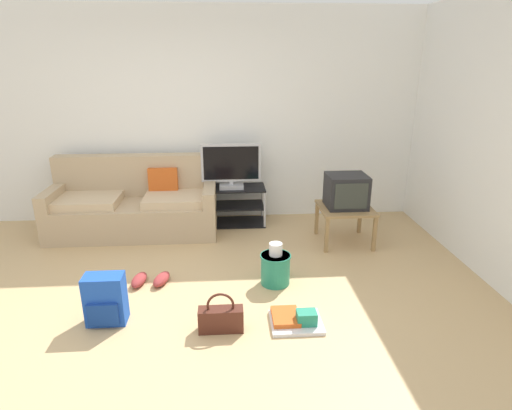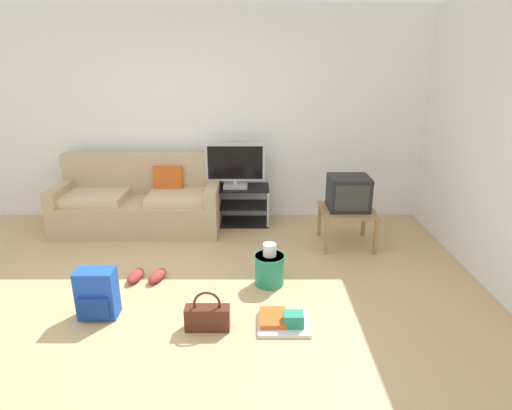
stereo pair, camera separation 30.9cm
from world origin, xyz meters
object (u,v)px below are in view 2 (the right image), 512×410
crt_tv (350,193)px  floor_tray (284,321)px  side_table (349,214)px  handbag (209,316)px  couch (142,203)px  flat_tv (237,166)px  cleaning_bucket (271,267)px  sneakers_pair (148,276)px  backpack (99,294)px  tv_stand (238,205)px

crt_tv → floor_tray: size_ratio=1.07×
side_table → crt_tv: bearing=90.0°
crt_tv → handbag: 2.26m
handbag → crt_tv: bearing=49.1°
couch → side_table: bearing=-11.9°
flat_tv → cleaning_bucket: size_ratio=1.79×
side_table → crt_tv: crt_tv is taller
sneakers_pair → backpack: bearing=-111.9°
flat_tv → sneakers_pair: 1.88m
side_table → floor_tray: side_table is taller
couch → tv_stand: 1.22m
side_table → cleaning_bucket: side_table is taller
cleaning_bucket → floor_tray: 0.70m
tv_stand → flat_tv: flat_tv is taller
backpack → crt_tv: bearing=29.9°
tv_stand → side_table: (1.31, -0.69, 0.13)m
flat_tv → cleaning_bucket: (0.39, -1.60, -0.60)m
backpack → floor_tray: bearing=-7.2°
cleaning_bucket → couch: bearing=137.7°
backpack → flat_tv: bearing=61.6°
tv_stand → floor_tray: bearing=-78.1°
flat_tv → backpack: flat_tv is taller
backpack → tv_stand: bearing=61.8°
floor_tray → sneakers_pair: bearing=149.9°
couch → side_table: (2.52, -0.53, 0.04)m
tv_stand → backpack: 2.40m
couch → flat_tv: 1.29m
flat_tv → floor_tray: flat_tv is taller
cleaning_bucket → crt_tv: bearing=45.6°
couch → side_table: size_ratio=3.34×
floor_tray → tv_stand: bearing=101.9°
backpack → handbag: (0.94, -0.18, -0.10)m
tv_stand → crt_tv: bearing=-27.4°
couch → sneakers_pair: (0.39, -1.38, -0.29)m
handbag → backpack: bearing=168.9°
crt_tv → backpack: bearing=-148.1°
flat_tv → crt_tv: flat_tv is taller
backpack → floor_tray: (1.54, -0.14, -0.17)m
flat_tv → floor_tray: bearing=-78.0°
sneakers_pair → flat_tv: bearing=61.9°
cleaning_bucket → backpack: bearing=-159.7°
handbag → cleaning_bucket: size_ratio=0.85×
crt_tv → cleaning_bucket: bearing=-134.4°
side_table → couch: bearing=168.1°
side_table → sneakers_pair: side_table is taller
flat_tv → backpack: size_ratio=1.78×
sneakers_pair → floor_tray: bearing=-30.1°
sneakers_pair → crt_tv: bearing=22.2°
couch → handbag: 2.44m
crt_tv → couch: bearing=168.5°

